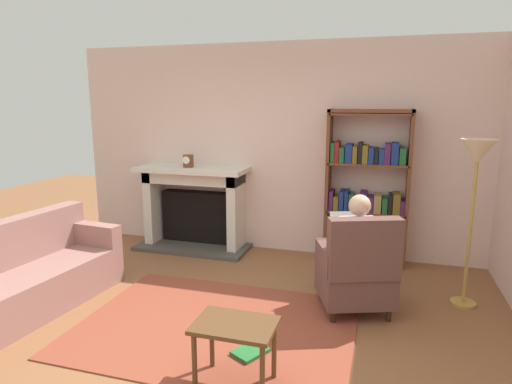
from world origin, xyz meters
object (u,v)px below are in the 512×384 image
Objects in this scene: armchair_reading at (357,271)px; floor_lamp at (477,166)px; mantel_clock at (188,161)px; bookshelf at (367,192)px; side_table at (235,333)px; seated_reader at (354,246)px; sofa_floral at (31,275)px; fireplace at (195,205)px.

floor_lamp is at bearing -174.53° from armchair_reading.
armchair_reading is (2.29, -1.28, -0.77)m from mantel_clock.
side_table is at bearing -104.73° from bookshelf.
side_table is at bearing -59.26° from mantel_clock.
bookshelf is 1.65× the size of seated_reader.
fireplace is at bearing -14.63° from sofa_floral.
mantel_clock is 2.31m from bookshelf.
sofa_floral is at bearing -144.54° from bookshelf.
armchair_reading is 0.60× the size of floor_lamp.
armchair_reading is at bearing 61.60° from side_table.
fireplace is 9.29× the size of mantel_clock.
seated_reader is at bearing -90.00° from armchair_reading.
armchair_reading is 3.12m from sofa_floral.
armchair_reading is at bearing -31.55° from fireplace.
floor_lamp is (3.29, -0.80, 0.18)m from mantel_clock.
floor_lamp is at bearing -67.73° from sofa_floral.
floor_lamp is at bearing 179.43° from seated_reader.
side_table is 2.70m from floor_lamp.
mantel_clock is at bearing -14.69° from sofa_floral.
armchair_reading is 1.73× the size of side_table.
bookshelf is at bearing -49.16° from sofa_floral.
bookshelf reaches higher than sofa_floral.
mantel_clock is at bearing 166.41° from floor_lamp.
side_table is at bearing 44.39° from seated_reader.
seated_reader reaches higher than armchair_reading.
armchair_reading reaches higher than side_table.
mantel_clock is 0.17× the size of armchair_reading.
mantel_clock is at bearing -47.89° from seated_reader.
bookshelf is (2.25, 0.03, 0.30)m from fireplace.
seated_reader is (-0.04, -1.31, -0.26)m from bookshelf.
floor_lamp reaches higher than sofa_floral.
fireplace is at bearing -51.91° from armchair_reading.
armchair_reading is 1.53m from side_table.
seated_reader is 1.34m from floor_lamp.
sofa_floral is (-0.77, -2.12, -0.27)m from fireplace.
armchair_reading is (2.25, -1.38, -0.16)m from fireplace.
fireplace is 3.13m from side_table.
side_table is 0.34× the size of floor_lamp.
bookshelf is 2.90m from side_table.
floor_lamp is (4.03, 1.22, 1.05)m from sofa_floral.
fireplace is at bearing 71.35° from mantel_clock.
floor_lamp is (1.73, 1.83, 0.98)m from side_table.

